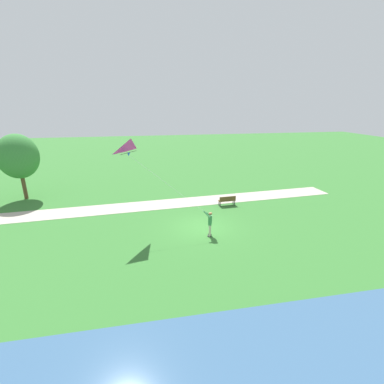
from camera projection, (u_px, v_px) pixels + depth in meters
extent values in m
plane|color=#33702D|center=(202.00, 227.00, 19.49)|extent=(120.00, 120.00, 0.00)
cube|color=#ADA393|center=(168.00, 204.00, 23.97)|extent=(4.40, 32.09, 0.02)
cube|color=#232328|center=(209.00, 236.00, 18.06)|extent=(0.19, 0.26, 0.06)
cylinder|color=beige|center=(210.00, 231.00, 17.93)|extent=(0.14, 0.14, 0.82)
cube|color=#232328|center=(210.00, 235.00, 18.29)|extent=(0.19, 0.26, 0.06)
cylinder|color=beige|center=(210.00, 229.00, 18.15)|extent=(0.14, 0.14, 0.82)
cube|color=#38894C|center=(210.00, 220.00, 17.82)|extent=(0.45, 0.35, 0.60)
sphere|color=#996B4C|center=(210.00, 214.00, 17.67)|extent=(0.22, 0.22, 0.22)
ellipsoid|color=olive|center=(211.00, 213.00, 17.66)|extent=(0.29, 0.29, 0.13)
cylinder|color=#38894C|center=(207.00, 214.00, 17.63)|extent=(0.48, 0.43, 0.43)
cylinder|color=#38894C|center=(207.00, 213.00, 17.79)|extent=(0.17, 0.56, 0.43)
sphere|color=#996B4C|center=(205.00, 212.00, 17.70)|extent=(0.10, 0.10, 0.10)
pyramid|color=#E02D9E|center=(131.00, 146.00, 17.10)|extent=(1.85, 1.52, 0.90)
cone|color=blue|center=(129.00, 154.00, 17.37)|extent=(0.28, 0.28, 0.22)
cylinder|color=black|center=(129.00, 153.00, 17.34)|extent=(1.47, 1.02, 0.02)
cylinder|color=silver|center=(167.00, 184.00, 17.54)|extent=(1.79, 4.72, 3.64)
cube|color=brown|center=(227.00, 200.00, 23.53)|extent=(0.53, 1.52, 0.05)
cube|color=brown|center=(228.00, 199.00, 23.29)|extent=(0.13, 1.50, 0.40)
cube|color=#2D2D33|center=(219.00, 203.00, 23.59)|extent=(0.06, 0.06, 0.45)
cube|color=#2D2D33|center=(220.00, 204.00, 23.30)|extent=(0.06, 0.06, 0.45)
cube|color=#2D2D33|center=(233.00, 202.00, 23.91)|extent=(0.06, 0.06, 0.45)
cube|color=#2D2D33|center=(234.00, 203.00, 23.61)|extent=(0.06, 0.06, 0.45)
cylinder|color=brown|center=(24.00, 185.00, 24.96)|extent=(0.34, 0.34, 2.62)
ellipsoid|color=#387F38|center=(18.00, 156.00, 24.11)|extent=(3.45, 3.47, 4.03)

